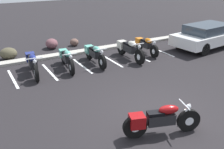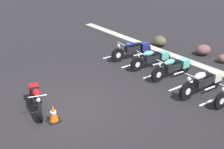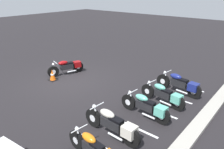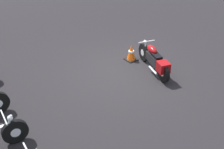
% 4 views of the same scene
% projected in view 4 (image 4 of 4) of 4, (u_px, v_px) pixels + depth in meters
% --- Properties ---
extents(ground, '(60.00, 60.00, 0.00)m').
position_uv_depth(ground, '(122.00, 72.00, 10.48)').
color(ground, black).
extents(motorcycle_maroon_featured, '(2.05, 0.89, 0.83)m').
position_uv_depth(motorcycle_maroon_featured, '(155.00, 60.00, 10.28)').
color(motorcycle_maroon_featured, black).
rests_on(motorcycle_maroon_featured, ground).
extents(traffic_cone, '(0.40, 0.40, 0.61)m').
position_uv_depth(traffic_cone, '(131.00, 53.00, 11.07)').
color(traffic_cone, black).
rests_on(traffic_cone, ground).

